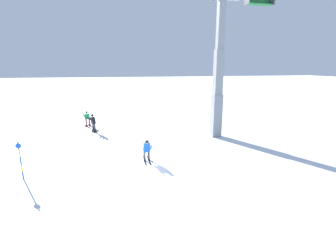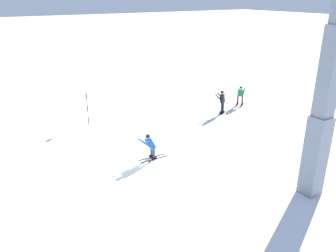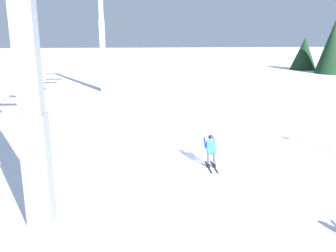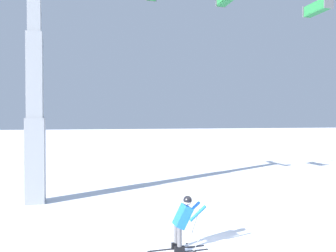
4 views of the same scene
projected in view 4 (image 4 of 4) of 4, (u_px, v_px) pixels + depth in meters
The scene contains 3 objects.
skier_carving_main at pixel (183, 219), 9.27m from camera, with size 1.67×0.71×1.64m.
lift_tower_near at pixel (35, 92), 14.50m from camera, with size 0.80×3.05×11.73m.
chairlift_seat_middle at pixel (316, 7), 18.32m from camera, with size 0.61×1.76×2.09m.
Camera 4 is at (-3.78, -8.26, 3.62)m, focal length 35.56 mm.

